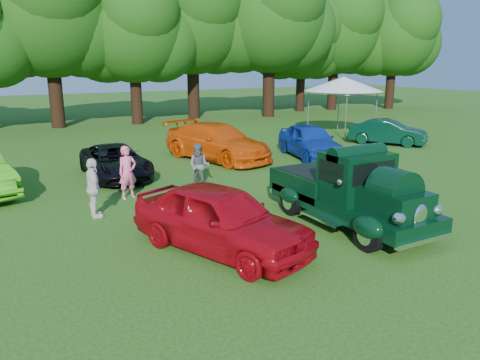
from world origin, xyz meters
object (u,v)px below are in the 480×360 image
back_car_orange (217,142)px  spectator_pink (128,172)px  hero_pickup (349,193)px  back_car_green (388,132)px  spectator_white (93,188)px  back_car_blue (310,141)px  red_convertible (221,219)px  back_car_black (115,161)px  canopy_tent (343,84)px  spectator_grey (199,166)px

back_car_orange → spectator_pink: (-5.29, -4.16, 0.05)m
hero_pickup → back_car_green: (10.59, 8.74, -0.22)m
spectator_white → back_car_blue: bearing=-67.3°
red_convertible → back_car_orange: bearing=42.6°
hero_pickup → back_car_black: bearing=116.3°
back_car_orange → canopy_tent: canopy_tent is taller
back_car_black → back_car_blue: bearing=-1.8°
hero_pickup → spectator_grey: (-1.96, 5.49, -0.10)m
back_car_black → canopy_tent: canopy_tent is taller
back_car_black → spectator_grey: (2.20, -2.92, 0.16)m
back_car_blue → spectator_white: 11.45m
back_car_green → canopy_tent: (0.03, 3.76, 2.36)m
hero_pickup → red_convertible: size_ratio=1.12×
back_car_green → canopy_tent: bearing=55.7°
back_car_orange → spectator_white: spectator_white is taller
back_car_blue → spectator_grey: 7.17m
red_convertible → spectator_pink: 5.39m
spectator_pink → spectator_white: (-1.39, -1.45, -0.00)m
hero_pickup → back_car_orange: hero_pickup is taller
back_car_blue → back_car_green: size_ratio=1.13×
back_car_blue → spectator_white: size_ratio=2.63×
back_car_black → back_car_green: (14.74, 0.33, 0.04)m
hero_pickup → back_car_black: (-4.15, 8.41, -0.26)m
back_car_blue → spectator_white: spectator_white is taller
back_car_orange → spectator_grey: (-2.70, -4.03, -0.04)m
back_car_black → canopy_tent: (14.77, 4.09, 2.40)m
hero_pickup → back_car_blue: (4.78, 7.95, -0.11)m
canopy_tent → spectator_pink: bearing=-154.8°
red_convertible → back_car_green: size_ratio=1.15×
spectator_white → back_car_green: bearing=-71.7°
hero_pickup → back_car_black: size_ratio=1.16×
canopy_tent → red_convertible: bearing=-139.3°
back_car_blue → back_car_black: bearing=-169.1°
back_car_orange → spectator_pink: spectator_pink is taller
back_car_orange → spectator_grey: bearing=-139.9°
hero_pickup → spectator_grey: hero_pickup is taller
back_car_black → back_car_orange: back_car_orange is taller
back_car_orange → spectator_white: bearing=-156.0°
back_car_black → red_convertible: bearing=-87.0°
back_car_blue → canopy_tent: canopy_tent is taller
back_car_black → spectator_grey: 3.66m
hero_pickup → back_car_green: size_ratio=1.29×
back_car_blue → spectator_white: bearing=-145.4°
spectator_grey → red_convertible: bearing=-68.7°
red_convertible → spectator_grey: (1.93, 5.48, -0.01)m
spectator_pink → back_car_blue: bearing=3.7°
back_car_green → spectator_white: 17.21m
back_car_orange → back_car_green: bearing=-20.6°
canopy_tent → spectator_white: bearing=-152.6°
back_car_green → canopy_tent: 4.44m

